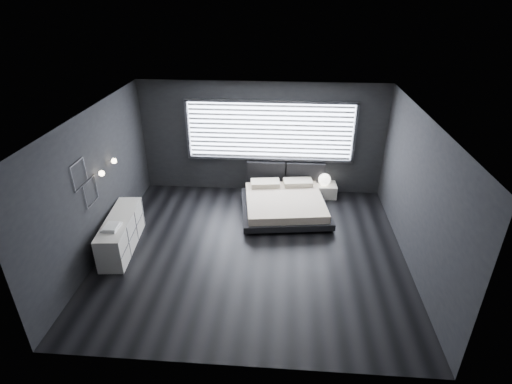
{
  "coord_description": "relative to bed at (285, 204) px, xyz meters",
  "views": [
    {
      "loc": [
        0.57,
        -6.58,
        4.78
      ],
      "look_at": [
        0.0,
        0.85,
        0.9
      ],
      "focal_mm": 28.0,
      "sensor_mm": 36.0,
      "label": 1
    }
  ],
  "objects": [
    {
      "name": "dresser",
      "position": [
        -3.26,
        -1.66,
        0.11
      ],
      "size": [
        0.65,
        1.77,
        0.69
      ],
      "color": "silver",
      "rests_on": "ground"
    },
    {
      "name": "sconce_near",
      "position": [
        -3.5,
        -1.54,
        1.36
      ],
      "size": [
        0.18,
        0.11,
        0.11
      ],
      "color": "silver",
      "rests_on": "ground"
    },
    {
      "name": "orb_lamp",
      "position": [
        0.97,
        0.87,
        0.24
      ],
      "size": [
        0.3,
        0.3,
        0.3
      ],
      "primitive_type": "sphere",
      "color": "white",
      "rests_on": "nightstand"
    },
    {
      "name": "nightstand",
      "position": [
        1.0,
        0.91,
        -0.07
      ],
      "size": [
        0.58,
        0.49,
        0.33
      ],
      "primitive_type": "cube",
      "rotation": [
        0.0,
        0.0,
        0.04
      ],
      "color": "silver",
      "rests_on": "ground"
    },
    {
      "name": "room",
      "position": [
        -0.61,
        -1.59,
        1.16
      ],
      "size": [
        6.04,
        6.0,
        2.8
      ],
      "color": "black",
      "rests_on": "ground"
    },
    {
      "name": "sconce_far",
      "position": [
        -3.5,
        -0.94,
        1.36
      ],
      "size": [
        0.18,
        0.11,
        0.11
      ],
      "color": "silver",
      "rests_on": "ground"
    },
    {
      "name": "book_stack",
      "position": [
        -3.24,
        -2.04,
        0.49
      ],
      "size": [
        0.3,
        0.38,
        0.08
      ],
      "color": "white",
      "rests_on": "dresser"
    },
    {
      "name": "headboard",
      "position": [
        0.0,
        1.05,
        0.33
      ],
      "size": [
        1.96,
        0.16,
        0.52
      ],
      "color": "black",
      "rests_on": "ground"
    },
    {
      "name": "wall_art_lower",
      "position": [
        -3.59,
        -1.89,
        1.14
      ],
      "size": [
        0.01,
        0.48,
        0.48
      ],
      "color": "#47474C",
      "rests_on": "ground"
    },
    {
      "name": "wall_art_upper",
      "position": [
        -3.59,
        -2.14,
        1.61
      ],
      "size": [
        0.01,
        0.48,
        0.48
      ],
      "color": "#47474C",
      "rests_on": "ground"
    },
    {
      "name": "window",
      "position": [
        -0.41,
        1.11,
        1.37
      ],
      "size": [
        4.14,
        0.09,
        1.52
      ],
      "color": "white",
      "rests_on": "ground"
    },
    {
      "name": "bed",
      "position": [
        0.0,
        0.0,
        0.0
      ],
      "size": [
        2.21,
        2.13,
        0.51
      ],
      "color": "black",
      "rests_on": "ground"
    }
  ]
}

